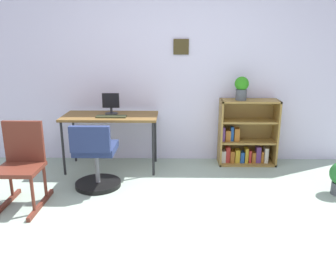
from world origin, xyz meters
name	(u,v)px	position (x,y,z in m)	size (l,w,h in m)	color
ground_plane	(169,243)	(0.00, 0.00, 0.00)	(6.24, 6.24, 0.00)	#8FA393
wall_back	(172,74)	(0.00, 2.15, 1.18)	(5.20, 0.12, 2.36)	silver
desk	(110,119)	(-0.77, 1.73, 0.65)	(1.19, 0.57, 0.71)	brown
monitor	(111,104)	(-0.77, 1.79, 0.84)	(0.21, 0.16, 0.27)	#262628
keyboard	(111,116)	(-0.74, 1.61, 0.72)	(0.37, 0.12, 0.02)	#30351F
office_chair	(96,160)	(-0.84, 1.09, 0.34)	(0.52, 0.55, 0.78)	black
rocking_chair	(22,164)	(-1.49, 0.70, 0.43)	(0.42, 0.64, 0.85)	#5D281C
bookshelf_low	(246,136)	(1.00, 1.95, 0.38)	(0.76, 0.30, 0.87)	olive
potted_plant_on_shelf	(242,87)	(0.90, 1.90, 1.04)	(0.18, 0.18, 0.30)	#474C51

